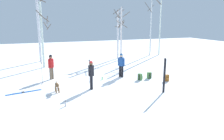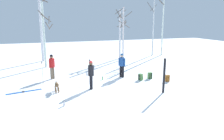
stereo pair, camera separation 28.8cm
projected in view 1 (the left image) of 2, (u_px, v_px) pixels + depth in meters
ground_plane at (113, 94)px, 12.28m from camera, size 60.00×60.00×0.00m
person_0 at (121, 64)px, 15.65m from camera, size 0.39×0.41×1.72m
person_1 at (91, 73)px, 12.92m from camera, size 0.34×0.50×1.72m
person_2 at (51, 65)px, 15.09m from camera, size 0.40×0.39×1.72m
dog at (57, 86)px, 12.50m from camera, size 0.22×0.89×0.57m
ski_pair_planted_0 at (164, 76)px, 12.31m from camera, size 0.14×0.04×1.98m
ski_pair_lying_0 at (24, 92)px, 12.52m from camera, size 1.93×0.59×0.05m
ski_poles_0 at (42, 72)px, 14.03m from camera, size 0.07×0.27×1.42m
ski_poles_1 at (90, 71)px, 14.17m from camera, size 0.07×0.26×1.55m
backpack_0 at (167, 78)px, 14.81m from camera, size 0.29×0.31×0.44m
backpack_1 at (149, 75)px, 15.46m from camera, size 0.28×0.30×0.44m
backpack_2 at (140, 77)px, 15.07m from camera, size 0.32×0.29×0.44m
water_bottle_0 at (65, 104)px, 10.51m from camera, size 0.08×0.08×0.27m
water_bottle_1 at (102, 78)px, 15.12m from camera, size 0.07×0.07×0.22m
birch_tree_1 at (38, 21)px, 20.94m from camera, size 1.59×1.63×7.47m
birch_tree_2 at (42, 34)px, 18.40m from camera, size 1.14×1.42×5.46m
birch_tree_3 at (118, 33)px, 22.82m from camera, size 1.37×1.58×5.04m
birch_tree_4 at (121, 32)px, 22.23m from camera, size 1.48×1.22×5.30m
birch_tree_5 at (151, 25)px, 24.78m from camera, size 1.63×1.43×6.50m
birch_tree_6 at (160, 20)px, 24.94m from camera, size 1.10×1.23×7.70m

